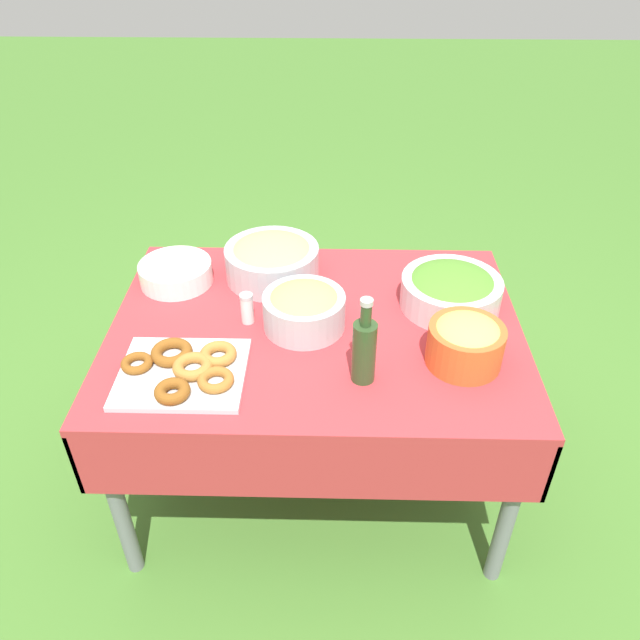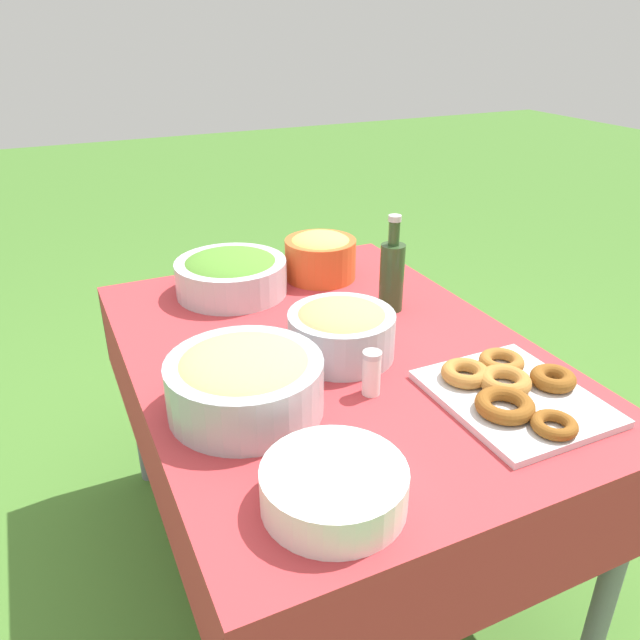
# 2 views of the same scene
# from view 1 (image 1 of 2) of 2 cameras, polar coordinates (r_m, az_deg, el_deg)

# --- Properties ---
(ground_plane) EXTENTS (14.00, 14.00, 0.00)m
(ground_plane) POSITION_cam_1_polar(r_m,az_deg,el_deg) (2.39, -0.32, -13.60)
(ground_plane) COLOR #477A2D
(picnic_table) EXTENTS (1.26, 0.93, 0.68)m
(picnic_table) POSITION_cam_1_polar(r_m,az_deg,el_deg) (1.98, -0.38, -2.51)
(picnic_table) COLOR #B73338
(picnic_table) RESTS_ON ground_plane
(salad_bowl) EXTENTS (0.32, 0.32, 0.12)m
(salad_bowl) POSITION_cam_1_polar(r_m,az_deg,el_deg) (2.01, 11.90, 2.76)
(salad_bowl) COLOR silver
(salad_bowl) RESTS_ON picnic_table
(pasta_bowl) EXTENTS (0.32, 0.32, 0.13)m
(pasta_bowl) POSITION_cam_1_polar(r_m,az_deg,el_deg) (2.11, -4.41, 5.57)
(pasta_bowl) COLOR #B2B7BC
(pasta_bowl) RESTS_ON picnic_table
(donut_platter) EXTENTS (0.36, 0.30, 0.05)m
(donut_platter) POSITION_cam_1_polar(r_m,az_deg,el_deg) (1.76, -12.25, -4.44)
(donut_platter) COLOR silver
(donut_platter) RESTS_ON picnic_table
(plate_stack) EXTENTS (0.24, 0.24, 0.07)m
(plate_stack) POSITION_cam_1_polar(r_m,az_deg,el_deg) (2.15, -13.04, 4.22)
(plate_stack) COLOR white
(plate_stack) RESTS_ON picnic_table
(olive_oil_bottle) EXTENTS (0.07, 0.07, 0.26)m
(olive_oil_bottle) POSITION_cam_1_polar(r_m,az_deg,el_deg) (1.66, 4.06, -2.67)
(olive_oil_bottle) COLOR #2D4723
(olive_oil_bottle) RESTS_ON picnic_table
(bread_bowl) EXTENTS (0.25, 0.25, 0.13)m
(bread_bowl) POSITION_cam_1_polar(r_m,az_deg,el_deg) (1.87, -1.47, 1.12)
(bread_bowl) COLOR #B2B7BC
(bread_bowl) RESTS_ON picnic_table
(fruit_bowl) EXTENTS (0.21, 0.21, 0.14)m
(fruit_bowl) POSITION_cam_1_polar(r_m,az_deg,el_deg) (1.78, 13.18, -1.92)
(fruit_bowl) COLOR #E05B28
(fruit_bowl) RESTS_ON picnic_table
(salt_shaker) EXTENTS (0.04, 0.04, 0.10)m
(salt_shaker) POSITION_cam_1_polar(r_m,az_deg,el_deg) (1.91, -6.68, 1.08)
(salt_shaker) COLOR white
(salt_shaker) RESTS_ON picnic_table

